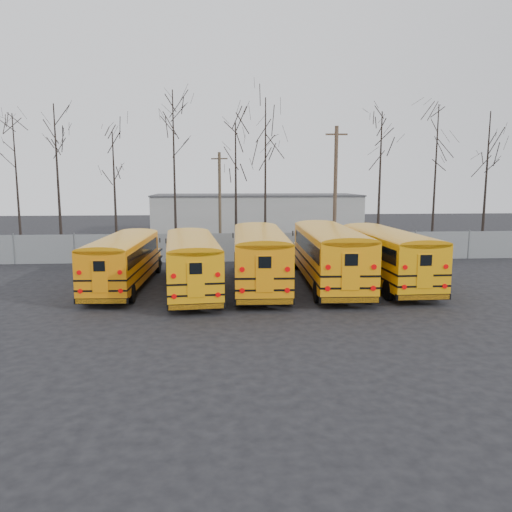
{
  "coord_description": "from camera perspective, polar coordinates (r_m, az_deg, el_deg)",
  "views": [
    {
      "loc": [
        -2.2,
        -22.65,
        5.68
      ],
      "look_at": [
        -0.16,
        3.96,
        1.6
      ],
      "focal_mm": 35.0,
      "sensor_mm": 36.0,
      "label": 1
    }
  ],
  "objects": [
    {
      "name": "tree_0",
      "position": [
        41.61,
        -25.64,
        7.26
      ],
      "size": [
        0.26,
        0.26,
        10.51
      ],
      "primitive_type": "cone",
      "color": "black",
      "rests_on": "ground"
    },
    {
      "name": "bus_a",
      "position": [
        27.03,
        -14.9,
        -0.13
      ],
      "size": [
        2.79,
        10.28,
        2.85
      ],
      "rotation": [
        0.0,
        0.0,
        -0.04
      ],
      "color": "black",
      "rests_on": "ground"
    },
    {
      "name": "bus_e",
      "position": [
        27.95,
        14.67,
        0.44
      ],
      "size": [
        2.79,
        11.08,
        3.08
      ],
      "rotation": [
        0.0,
        0.0,
        0.02
      ],
      "color": "black",
      "rests_on": "ground"
    },
    {
      "name": "tree_4",
      "position": [
        37.41,
        -2.32,
        7.51
      ],
      "size": [
        0.26,
        0.26,
        9.83
      ],
      "primitive_type": "cone",
      "color": "black",
      "rests_on": "ground"
    },
    {
      "name": "tree_1",
      "position": [
        42.25,
        -21.71,
        8.15
      ],
      "size": [
        0.26,
        0.26,
        11.46
      ],
      "primitive_type": "cone",
      "color": "black",
      "rests_on": "ground"
    },
    {
      "name": "distant_building",
      "position": [
        54.94,
        0.01,
        4.85
      ],
      "size": [
        22.0,
        8.0,
        4.0
      ],
      "primitive_type": "cube",
      "color": "#A8A9A4",
      "rests_on": "ground"
    },
    {
      "name": "bus_d",
      "position": [
        26.98,
        8.37,
        0.57
      ],
      "size": [
        3.13,
        11.77,
        3.27
      ],
      "rotation": [
        0.0,
        0.0,
        -0.04
      ],
      "color": "black",
      "rests_on": "ground"
    },
    {
      "name": "utility_pole_left",
      "position": [
        41.66,
        -4.16,
        6.45
      ],
      "size": [
        1.36,
        0.58,
        7.93
      ],
      "rotation": [
        0.0,
        0.0,
        -0.35
      ],
      "color": "#4E3F2C",
      "rests_on": "ground"
    },
    {
      "name": "utility_pole_right",
      "position": [
        41.61,
        9.05,
        7.81
      ],
      "size": [
        1.78,
        0.31,
        9.97
      ],
      "rotation": [
        0.0,
        0.0,
        -0.05
      ],
      "color": "brown",
      "rests_on": "ground"
    },
    {
      "name": "fence",
      "position": [
        35.04,
        -0.75,
        1.01
      ],
      "size": [
        40.0,
        0.04,
        2.0
      ],
      "primitive_type": "cube",
      "color": "gray",
      "rests_on": "ground"
    },
    {
      "name": "tree_5",
      "position": [
        36.58,
        1.08,
        8.77
      ],
      "size": [
        0.26,
        0.26,
        11.47
      ],
      "primitive_type": "cone",
      "color": "black",
      "rests_on": "ground"
    },
    {
      "name": "tree_6",
      "position": [
        38.81,
        13.94,
        7.91
      ],
      "size": [
        0.26,
        0.26,
        10.65
      ],
      "primitive_type": "cone",
      "color": "black",
      "rests_on": "ground"
    },
    {
      "name": "bus_c",
      "position": [
        26.29,
        0.37,
        0.33
      ],
      "size": [
        3.0,
        11.43,
        3.17
      ],
      "rotation": [
        0.0,
        0.0,
        -0.04
      ],
      "color": "black",
      "rests_on": "ground"
    },
    {
      "name": "ground",
      "position": [
        23.46,
        1.12,
        -5.32
      ],
      "size": [
        120.0,
        120.0,
        0.0
      ],
      "primitive_type": "plane",
      "color": "black",
      "rests_on": "ground"
    },
    {
      "name": "tree_3",
      "position": [
        37.9,
        -9.31,
        9.18
      ],
      "size": [
        0.26,
        0.26,
        12.15
      ],
      "primitive_type": "cone",
      "color": "black",
      "rests_on": "ground"
    },
    {
      "name": "bus_b",
      "position": [
        25.44,
        -7.39,
        -0.3
      ],
      "size": [
        3.37,
        10.77,
        2.97
      ],
      "rotation": [
        0.0,
        0.0,
        0.09
      ],
      "color": "black",
      "rests_on": "ground"
    },
    {
      "name": "tree_8",
      "position": [
        41.82,
        24.78,
        7.46
      ],
      "size": [
        0.26,
        0.26,
        10.72
      ],
      "primitive_type": "cone",
      "color": "black",
      "rests_on": "ground"
    },
    {
      "name": "tree_7",
      "position": [
        40.12,
        19.77,
        8.05
      ],
      "size": [
        0.26,
        0.26,
        11.18
      ],
      "primitive_type": "cone",
      "color": "black",
      "rests_on": "ground"
    },
    {
      "name": "tree_2",
      "position": [
        39.76,
        -15.84,
        6.9
      ],
      "size": [
        0.26,
        0.26,
        9.33
      ],
      "primitive_type": "cone",
      "color": "black",
      "rests_on": "ground"
    }
  ]
}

